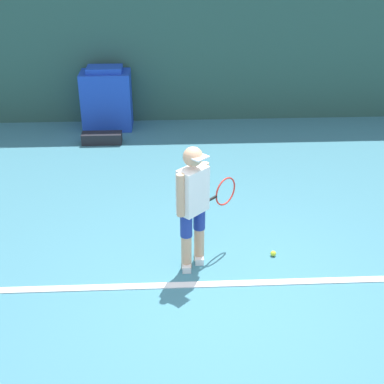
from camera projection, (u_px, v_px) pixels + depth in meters
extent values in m
plane|color=teal|center=(222.00, 294.00, 5.86)|extent=(24.00, 24.00, 0.00)
cube|color=#2D564C|center=(195.00, 45.00, 10.12)|extent=(24.00, 0.10, 2.95)
cube|color=white|center=(220.00, 284.00, 6.01)|extent=(21.60, 0.10, 0.01)
cylinder|color=tan|center=(186.00, 252.00, 6.19)|extent=(0.12, 0.12, 0.45)
cylinder|color=navy|center=(186.00, 225.00, 6.02)|extent=(0.14, 0.14, 0.27)
cube|color=white|center=(186.00, 265.00, 6.27)|extent=(0.10, 0.24, 0.08)
cylinder|color=tan|center=(199.00, 244.00, 6.33)|extent=(0.12, 0.12, 0.45)
cylinder|color=navy|center=(199.00, 218.00, 6.16)|extent=(0.14, 0.14, 0.27)
cube|color=white|center=(199.00, 257.00, 6.42)|extent=(0.10, 0.24, 0.08)
cube|color=white|center=(193.00, 190.00, 5.90)|extent=(0.38, 0.38, 0.53)
sphere|color=tan|center=(193.00, 157.00, 5.71)|extent=(0.22, 0.22, 0.22)
cube|color=white|center=(200.00, 158.00, 5.65)|extent=(0.21, 0.21, 0.02)
cylinder|color=tan|center=(181.00, 195.00, 5.77)|extent=(0.09, 0.09, 0.50)
cylinder|color=tan|center=(205.00, 183.00, 6.02)|extent=(0.09, 0.09, 0.50)
cylinder|color=black|center=(210.00, 199.00, 6.21)|extent=(0.17, 0.17, 0.03)
torus|color=red|center=(226.00, 191.00, 6.39)|extent=(0.27, 0.27, 0.36)
sphere|color=#D1E533|center=(273.00, 253.00, 6.50)|extent=(0.07, 0.07, 0.07)
cube|color=blue|center=(107.00, 100.00, 10.13)|extent=(0.93, 0.60, 1.09)
cube|color=blue|center=(104.00, 69.00, 9.85)|extent=(0.65, 0.42, 0.10)
cube|color=black|center=(102.00, 138.00, 9.63)|extent=(0.71, 0.26, 0.19)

